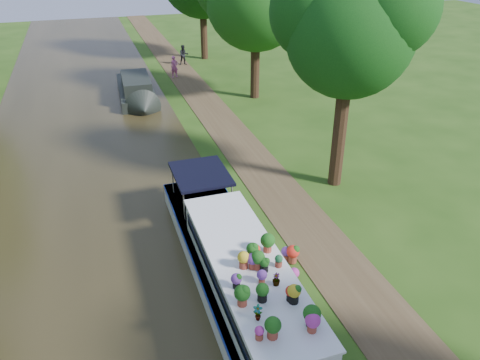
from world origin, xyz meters
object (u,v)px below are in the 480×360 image
second_boat (137,90)px  plant_boat (248,290)px  pedestrian_pink (174,67)px  pedestrian_dark (184,55)px

second_boat → plant_boat: bearing=-86.0°
plant_boat → second_boat: plant_boat is taller
second_boat → pedestrian_pink: bearing=53.8°
pedestrian_pink → second_boat: bearing=-142.2°
second_boat → pedestrian_dark: bearing=60.2°
plant_boat → pedestrian_pink: bearing=83.5°
second_boat → pedestrian_dark: (4.65, 7.34, 0.22)m
second_boat → pedestrian_dark: pedestrian_dark is taller
plant_boat → pedestrian_dark: plant_boat is taller
pedestrian_pink → pedestrian_dark: 3.57m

